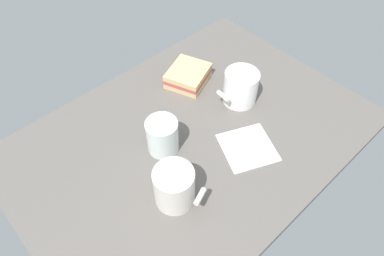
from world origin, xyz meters
The scene contains 6 objects.
tabletop centered at (0.00, 0.00, 1.00)cm, with size 90.00×64.00×2.00cm, color #5B5651.
coffee_mug_black centered at (-15.06, -10.76, 7.12)cm, with size 8.91×11.39×9.96cm.
coffee_mug_milky centered at (18.52, 0.62, 6.87)cm, with size 11.73×9.30×9.47cm.
sandwich_main centered at (13.11, 15.88, 4.20)cm, with size 14.53×13.89×4.40cm.
glass_of_milk centered at (-7.83, 2.03, 5.93)cm, with size 7.82×7.82×9.13cm.
paper_napkin centered at (7.58, -12.41, 2.15)cm, with size 12.53×12.53×0.30cm, color white.
Camera 1 is at (-38.80, -42.05, 73.11)cm, focal length 33.10 mm.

